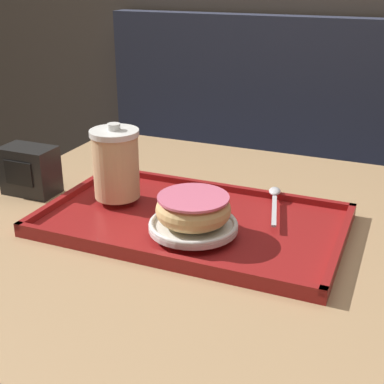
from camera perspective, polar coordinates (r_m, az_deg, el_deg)
The scene contains 8 objects.
booth_bench at distance 1.89m, azimuth 7.11°, elevation -3.28°, with size 1.22×0.44×1.00m.
cafe_table at distance 1.02m, azimuth 2.05°, elevation -12.62°, with size 0.94×0.88×0.73m.
serving_tray at distance 0.93m, azimuth 0.00°, elevation -3.22°, with size 0.51×0.30×0.02m.
coffee_cup_front at distance 0.98m, azimuth -8.12°, elevation 3.06°, with size 0.09×0.09×0.14m.
plate_with_chocolate_donut at distance 0.86m, azimuth 0.14°, elevation -3.55°, with size 0.15×0.15×0.01m.
donut_chocolate_glazed at distance 0.85m, azimuth 0.14°, elevation -1.80°, with size 0.12×0.12×0.04m.
spoon at distance 0.99m, azimuth 8.81°, elevation -0.53°, with size 0.05×0.16×0.01m.
napkin_dispenser at distance 1.10m, azimuth -16.91°, elevation 2.22°, with size 0.10×0.07×0.10m.
Camera 1 is at (0.29, -0.78, 1.14)m, focal length 50.00 mm.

